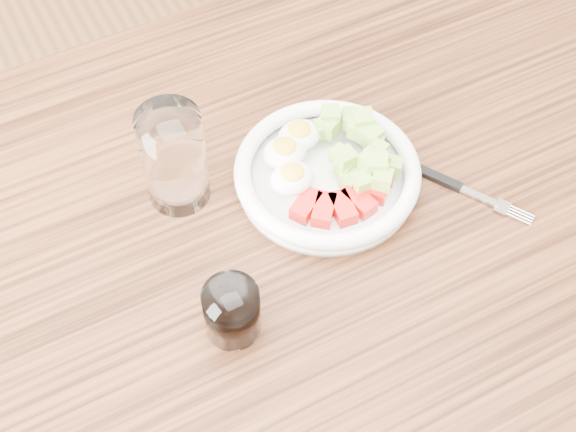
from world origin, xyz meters
name	(u,v)px	position (x,y,z in m)	size (l,w,h in m)	color
dining_table	(298,274)	(0.00, 0.00, 0.67)	(1.50, 0.90, 0.77)	brown
bowl	(327,171)	(0.07, 0.05, 0.79)	(0.24, 0.24, 0.06)	white
fork	(447,182)	(0.21, -0.02, 0.77)	(0.11, 0.17, 0.01)	black
water_glass	(174,158)	(-0.11, 0.13, 0.84)	(0.08, 0.08, 0.14)	white
coffee_glass	(232,311)	(-0.13, -0.08, 0.81)	(0.06, 0.06, 0.07)	white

